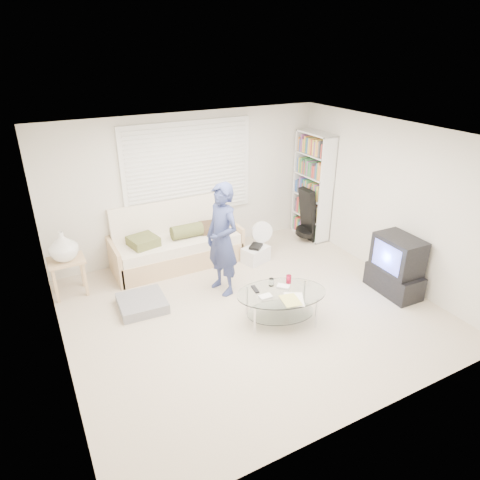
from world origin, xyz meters
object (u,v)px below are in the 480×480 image
futon_sofa (176,245)px  coffee_table (281,298)px  tv_unit (396,266)px  bookshelf (312,186)px

futon_sofa → coffee_table: size_ratio=1.57×
futon_sofa → tv_unit: size_ratio=2.39×
bookshelf → tv_unit: size_ratio=2.22×
futon_sofa → coffee_table: 2.38m
futon_sofa → bookshelf: size_ratio=1.08×
bookshelf → tv_unit: bookshelf is taller
futon_sofa → tv_unit: 3.60m
futon_sofa → tv_unit: (2.62, -2.46, 0.09)m
bookshelf → tv_unit: bearing=-93.1°
futon_sofa → bookshelf: 2.83m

